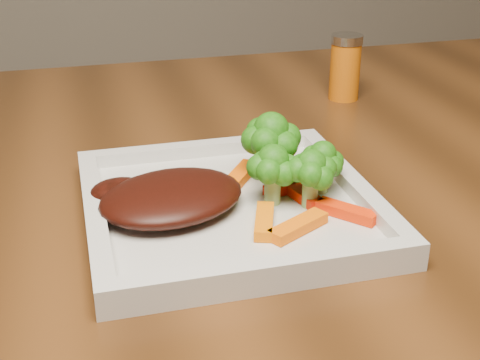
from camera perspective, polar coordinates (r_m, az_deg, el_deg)
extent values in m
cube|color=silver|center=(0.64, -0.87, -2.61)|extent=(0.27, 0.27, 0.01)
ellipsoid|color=#350D08|center=(0.62, -5.86, -1.44)|extent=(0.16, 0.14, 0.03)
cube|color=#FF6804|center=(0.59, 4.98, -3.96)|extent=(0.06, 0.04, 0.01)
cube|color=#F92F04|center=(0.62, 9.09, -2.68)|extent=(0.05, 0.05, 0.01)
cube|color=orange|center=(0.60, 2.08, -3.54)|extent=(0.03, 0.06, 0.01)
cube|color=#FF6A04|center=(0.70, 6.51, 0.74)|extent=(0.06, 0.04, 0.01)
cube|color=#FF5F04|center=(0.68, 0.02, 0.40)|extent=(0.05, 0.06, 0.01)
cube|color=red|center=(0.65, 5.20, -1.18)|extent=(0.03, 0.06, 0.01)
cube|color=red|center=(0.66, 4.06, -0.59)|extent=(0.05, 0.03, 0.01)
cylinder|color=#CB610B|center=(0.97, 8.96, 9.48)|extent=(0.05, 0.05, 0.09)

